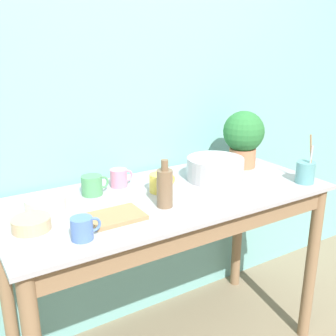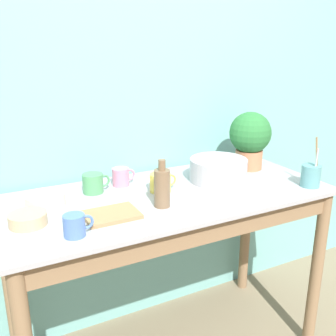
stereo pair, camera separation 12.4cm
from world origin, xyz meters
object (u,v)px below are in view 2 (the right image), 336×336
(bowl_wash_large, at_px, (218,170))
(mug_pink, at_px, (121,177))
(potted_plant, at_px, (250,137))
(utensil_cup, at_px, (311,175))
(bottle_tall, at_px, (162,187))
(bowl_small_tan, at_px, (28,219))
(mug_blue, at_px, (75,225))
(mug_yellow, at_px, (161,183))
(tray_board, at_px, (111,215))
(mug_green, at_px, (93,183))
(bowl_small_cream, at_px, (45,200))

(bowl_wash_large, bearing_deg, mug_pink, 160.95)
(potted_plant, height_order, utensil_cup, potted_plant)
(bowl_wash_large, bearing_deg, potted_plant, 19.25)
(bowl_wash_large, xyz_separation_m, bottle_tall, (-0.39, -0.16, 0.03))
(bowl_wash_large, xyz_separation_m, bowl_small_tan, (-0.91, -0.09, -0.03))
(mug_blue, height_order, mug_pink, mug_pink)
(mug_pink, relative_size, mug_yellow, 0.87)
(potted_plant, height_order, mug_yellow, potted_plant)
(mug_pink, height_order, tray_board, mug_pink)
(mug_yellow, distance_m, bowl_small_tan, 0.60)
(bowl_wash_large, relative_size, mug_blue, 2.56)
(mug_green, bearing_deg, mug_yellow, -24.49)
(mug_yellow, relative_size, bowl_small_cream, 0.79)
(bowl_wash_large, distance_m, bowl_small_tan, 0.92)
(mug_green, height_order, tray_board, mug_green)
(bowl_small_cream, bearing_deg, mug_green, 13.33)
(potted_plant, bearing_deg, bowl_small_cream, -178.91)
(mug_pink, relative_size, utensil_cup, 0.48)
(bowl_wash_large, xyz_separation_m, bowl_small_cream, (-0.82, 0.07, -0.03))
(mug_pink, xyz_separation_m, bowl_small_tan, (-0.46, -0.24, -0.02))
(bowl_small_cream, distance_m, utensil_cup, 1.21)
(mug_pink, relative_size, bowl_small_tan, 0.80)
(potted_plant, relative_size, mug_pink, 2.72)
(mug_green, distance_m, mug_pink, 0.15)
(bowl_small_cream, distance_m, bowl_small_tan, 0.18)
(tray_board, bearing_deg, bowl_small_tan, 166.52)
(bottle_tall, distance_m, mug_blue, 0.40)
(mug_blue, relative_size, bowl_small_cream, 0.66)
(bowl_wash_large, relative_size, bottle_tall, 1.39)
(utensil_cup, bearing_deg, mug_green, 157.35)
(mug_yellow, bearing_deg, bowl_small_tan, -171.84)
(bowl_small_cream, bearing_deg, utensil_cup, -16.23)
(potted_plant, bearing_deg, tray_board, -163.85)
(potted_plant, relative_size, bottle_tall, 1.51)
(bottle_tall, bearing_deg, bowl_wash_large, 22.55)
(bowl_small_cream, relative_size, bowl_small_tan, 1.17)
(bottle_tall, bearing_deg, utensil_cup, -8.34)
(mug_green, bearing_deg, bowl_wash_large, -11.63)
(tray_board, bearing_deg, mug_green, 86.79)
(mug_blue, bearing_deg, bowl_wash_large, 18.25)
(mug_blue, bearing_deg, bottle_tall, 13.74)
(bowl_small_cream, bearing_deg, bottle_tall, -28.21)
(bottle_tall, bearing_deg, tray_board, -179.93)
(bottle_tall, distance_m, tray_board, 0.24)
(bowl_wash_large, bearing_deg, tray_board, -165.18)
(bowl_wash_large, xyz_separation_m, utensil_cup, (0.34, -0.27, -0.00))
(bowl_small_tan, bearing_deg, utensil_cup, -8.13)
(mug_blue, xyz_separation_m, bowl_small_cream, (-0.04, 0.33, -0.02))
(mug_blue, relative_size, utensil_cup, 0.46)
(bottle_tall, relative_size, utensil_cup, 0.86)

